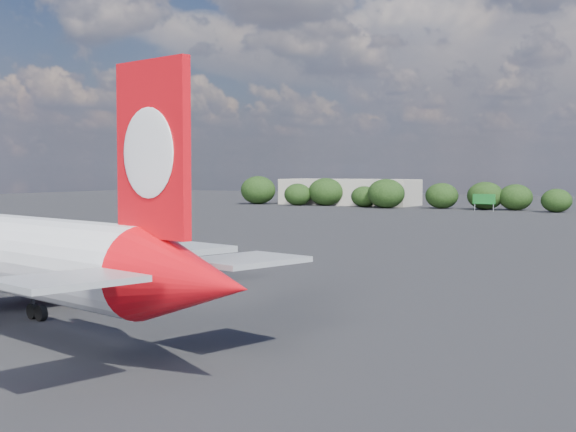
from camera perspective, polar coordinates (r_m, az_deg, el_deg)
The scene contains 4 objects.
ground at distance 103.16m, azimuth 5.54°, elevation -2.83°, with size 500.00×500.00×0.00m, color black.
terminal_building at distance 249.76m, azimuth 4.38°, elevation 1.71°, with size 42.00×16.00×8.00m.
highway_sign at distance 218.13m, azimuth 13.77°, elevation 1.16°, with size 6.00×0.30×4.50m.
horizon_treeline at distance 218.46m, azimuth 18.25°, elevation 1.26°, with size 208.47×15.39×8.91m.
Camera 1 is at (42.05, -33.55, 11.07)m, focal length 50.00 mm.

